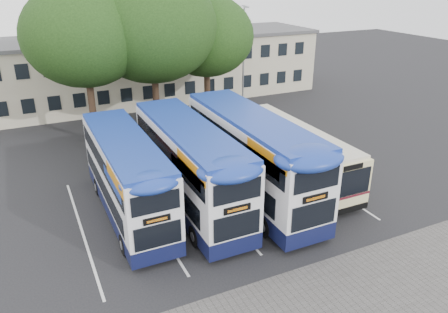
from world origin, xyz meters
The scene contains 12 objects.
ground centered at (0.00, 0.00, 0.00)m, with size 120.00×120.00×0.00m, color black.
paving_strip centered at (-2.00, -5.00, 0.01)m, with size 40.00×6.00×0.01m, color #595654.
bay_lines centered at (-3.75, 5.00, 0.01)m, with size 14.12×11.00×0.01m.
depot_building centered at (0.00, 26.99, 3.15)m, with size 32.40×8.40×6.20m.
lamp_post centered at (6.00, 19.97, 5.08)m, with size 0.25×1.05×9.06m.
tree_left centered at (-7.84, 17.18, 7.72)m, with size 8.29×8.29×11.26m.
tree_mid centered at (-2.97, 17.35, 8.05)m, with size 9.59×9.59×12.14m.
tree_right centered at (1.80, 18.46, 6.95)m, with size 7.59×7.59×10.19m.
bus_dd_left centered at (-8.17, 5.66, 2.34)m, with size 2.47×10.20×4.25m.
bus_dd_mid centered at (-4.97, 5.12, 2.52)m, with size 2.66×10.96×4.57m.
bus_dd_right centered at (-1.58, 4.60, 2.64)m, with size 2.79×11.49×4.79m.
bus_single centered at (1.84, 5.85, 1.81)m, with size 2.73×10.73×3.20m.
Camera 1 is at (-12.26, -14.49, 11.83)m, focal length 35.00 mm.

